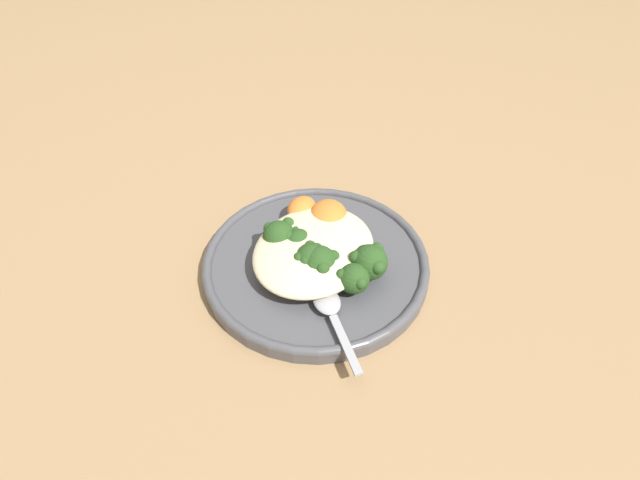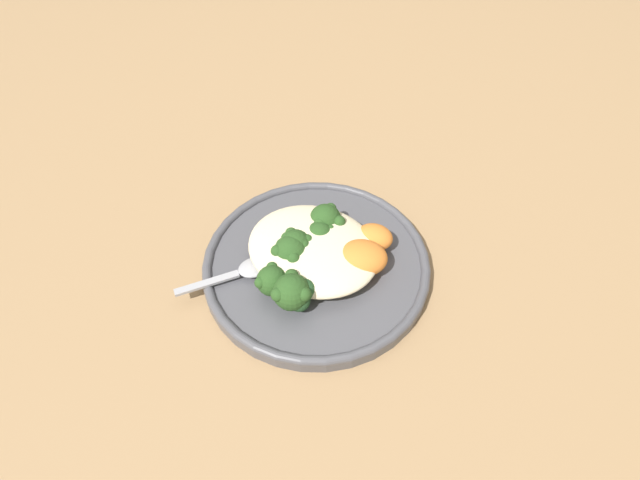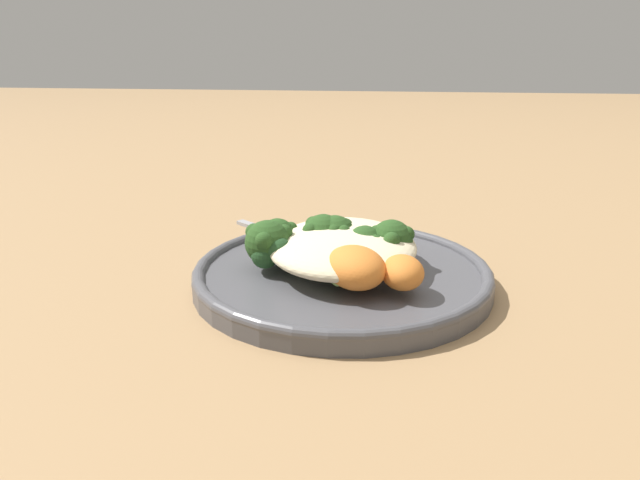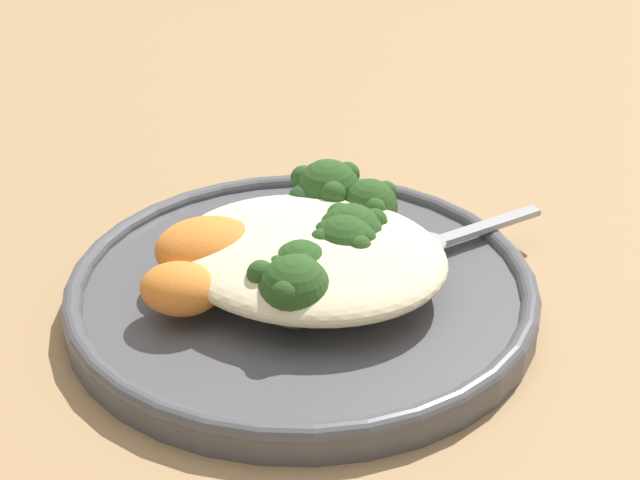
% 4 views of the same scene
% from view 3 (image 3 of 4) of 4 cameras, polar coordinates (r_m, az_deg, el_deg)
% --- Properties ---
extents(ground_plane, '(4.00, 4.00, 0.00)m').
position_cam_3_polar(ground_plane, '(0.61, 2.10, -3.74)').
color(ground_plane, '#9E7A51').
extents(plate, '(0.28, 0.28, 0.02)m').
position_cam_3_polar(plate, '(0.59, 1.74, -3.16)').
color(plate, '#4C4C51').
rests_on(plate, ground_plane).
extents(quinoa_mound, '(0.16, 0.14, 0.03)m').
position_cam_3_polar(quinoa_mound, '(0.59, 2.35, -0.61)').
color(quinoa_mound, beige).
rests_on(quinoa_mound, plate).
extents(broccoli_stalk_0, '(0.09, 0.10, 0.04)m').
position_cam_3_polar(broccoli_stalk_0, '(0.58, 5.89, -0.53)').
color(broccoli_stalk_0, '#8EB25B').
rests_on(broccoli_stalk_0, plate).
extents(broccoli_stalk_1, '(0.08, 0.06, 0.04)m').
position_cam_3_polar(broccoli_stalk_1, '(0.58, 3.76, -0.69)').
color(broccoli_stalk_1, '#8EB25B').
rests_on(broccoli_stalk_1, plate).
extents(broccoli_stalk_2, '(0.10, 0.04, 0.04)m').
position_cam_3_polar(broccoli_stalk_2, '(0.60, 1.36, 0.10)').
color(broccoli_stalk_2, '#8EB25B').
rests_on(broccoli_stalk_2, plate).
extents(broccoli_stalk_3, '(0.11, 0.05, 0.04)m').
position_cam_3_polar(broccoli_stalk_3, '(0.60, 0.42, 0.04)').
color(broccoli_stalk_3, '#8EB25B').
rests_on(broccoli_stalk_3, plate).
extents(broccoli_stalk_4, '(0.09, 0.09, 0.04)m').
position_cam_3_polar(broccoli_stalk_4, '(0.60, -3.23, -0.16)').
color(broccoli_stalk_4, '#8EB25B').
rests_on(broccoli_stalk_4, plate).
extents(broccoli_stalk_5, '(0.07, 0.11, 0.04)m').
position_cam_3_polar(broccoli_stalk_5, '(0.58, -4.28, -0.48)').
color(broccoli_stalk_5, '#8EB25B').
rests_on(broccoli_stalk_5, plate).
extents(sweet_potato_chunk_0, '(0.08, 0.07, 0.04)m').
position_cam_3_polar(sweet_potato_chunk_0, '(0.53, 3.23, -2.51)').
color(sweet_potato_chunk_0, orange).
rests_on(sweet_potato_chunk_0, plate).
extents(sweet_potato_chunk_1, '(0.05, 0.04, 0.03)m').
position_cam_3_polar(sweet_potato_chunk_1, '(0.53, 7.55, -2.95)').
color(sweet_potato_chunk_1, orange).
rests_on(sweet_potato_chunk_1, plate).
extents(sweet_potato_chunk_2, '(0.07, 0.07, 0.03)m').
position_cam_3_polar(sweet_potato_chunk_2, '(0.54, 3.52, -2.32)').
color(sweet_potato_chunk_2, orange).
rests_on(sweet_potato_chunk_2, plate).
extents(kale_tuft, '(0.04, 0.05, 0.03)m').
position_cam_3_polar(kale_tuft, '(0.58, -4.31, -0.91)').
color(kale_tuft, '#234723').
rests_on(kale_tuft, plate).
extents(spoon, '(0.09, 0.10, 0.01)m').
position_cam_3_polar(spoon, '(0.65, -2.71, 0.28)').
color(spoon, '#A3A3A8').
rests_on(spoon, plate).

